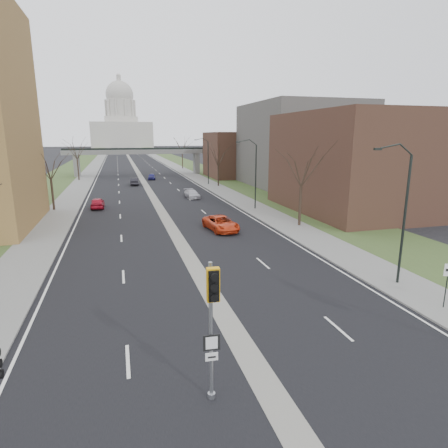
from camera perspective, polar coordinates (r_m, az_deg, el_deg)
name	(u,v)px	position (r m, az deg, el deg)	size (l,w,h in m)	color
ground	(257,370)	(16.28, 4.99, -21.22)	(700.00, 700.00, 0.00)	black
road_surface	(130,159)	(162.83, -14.18, 9.64)	(20.00, 600.00, 0.01)	black
median_strip	(130,159)	(162.83, -14.18, 9.64)	(1.20, 600.00, 0.02)	gray
sidewalk_right	(159,158)	(163.63, -9.92, 9.88)	(4.00, 600.00, 0.12)	gray
sidewalk_left	(99,159)	(162.91, -18.45, 9.39)	(4.00, 600.00, 0.12)	gray
grass_verge_right	(173,158)	(164.36, -7.81, 9.96)	(8.00, 600.00, 0.10)	#344721
grass_verge_left	(84,159)	(163.28, -20.58, 9.23)	(8.00, 600.00, 0.10)	#344721
commercial_block_near	(360,162)	(49.85, 19.98, 8.81)	(16.00, 20.00, 12.00)	#492D22
commercial_block_mid	(300,145)	(72.42, 11.53, 11.67)	(18.00, 22.00, 15.00)	#54524D
commercial_block_far	(239,155)	(86.87, 2.37, 10.49)	(14.00, 14.00, 10.00)	#492D22
pedestrian_bridge	(139,155)	(92.73, -12.89, 10.26)	(34.00, 3.00, 6.45)	slate
capitol	(121,124)	(332.67, -15.37, 14.44)	(48.00, 42.00, 55.75)	beige
streetlight_near	(398,175)	(24.48, 24.99, 6.77)	(2.61, 0.20, 8.70)	black
streetlight_mid	(250,155)	(47.30, 3.98, 10.52)	(2.61, 0.20, 8.70)	black
streetlight_far	(204,148)	(72.30, -3.09, 11.48)	(2.61, 0.20, 8.70)	black
tree_left_b	(49,161)	(51.23, -25.11, 8.71)	(6.75, 6.75, 8.81)	#382B21
tree_left_c	(76,147)	(84.92, -21.61, 10.91)	(7.65, 7.65, 9.99)	#382B21
tree_right_a	(302,162)	(38.95, 11.81, 9.22)	(7.20, 7.20, 9.40)	#382B21
tree_right_b	(218,155)	(69.91, -0.89, 10.50)	(6.30, 6.30, 8.22)	#382B21
tree_right_c	(182,144)	(109.00, -6.42, 12.06)	(7.65, 7.65, 9.99)	#382B21
signal_pole_median	(212,310)	(12.71, -1.81, -12.92)	(0.60, 0.85, 5.16)	gray
speed_limit_sign	(448,277)	(23.42, 30.91, -7.01)	(0.53, 0.15, 2.51)	black
car_left_near	(97,203)	(51.50, -18.73, 3.07)	(1.66, 4.12, 1.40)	#B01428
car_left_far	(135,181)	(74.22, -13.47, 6.34)	(1.48, 4.26, 1.40)	black
car_right_near	(221,223)	(37.25, -0.47, 0.11)	(2.39, 5.19, 1.44)	red
car_right_mid	(192,194)	(57.13, -4.91, 4.59)	(1.74, 4.29, 1.24)	#AFAEB6
car_right_far	(152,177)	(83.02, -10.96, 7.12)	(1.52, 3.77, 1.29)	navy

